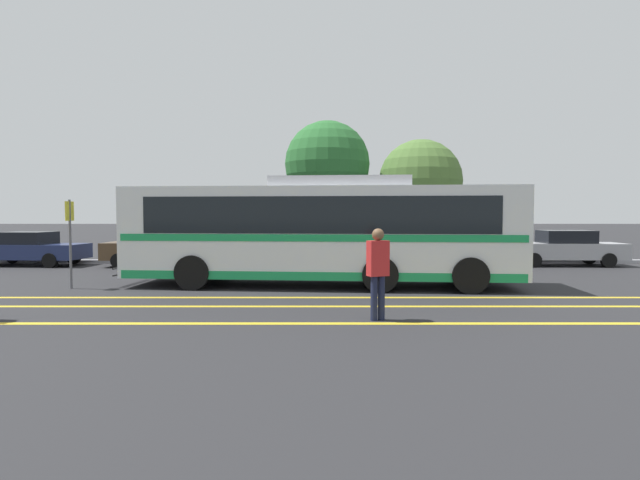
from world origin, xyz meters
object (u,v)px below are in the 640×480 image
Objects in this scene: parked_car_3 at (435,249)px; tree_1 at (419,181)px; pedestrian_0 at (377,267)px; bus_stop_sign at (68,233)px; parked_car_4 at (562,248)px; parked_car_2 at (297,249)px; parked_car_1 at (157,248)px; transit_bus at (320,230)px; tree_0 at (326,164)px; parked_car_0 at (28,249)px.

tree_1 is (0.37, 5.38, 3.18)m from parked_car_3.
bus_stop_sign reaches higher than pedestrian_0.
parked_car_4 is 0.81× the size of tree_1.
parked_car_1 is at bearing -95.44° from parked_car_2.
parked_car_1 is 13.44m from tree_1.
parked_car_3 is (5.76, -0.17, 0.02)m from parked_car_2.
tree_1 is (12.46, 11.62, 2.28)m from bus_stop_sign.
transit_bus reaches higher than pedestrian_0.
tree_1 is at bearing 1.48° from tree_0.
parked_car_0 is at bearing -95.23° from parked_car_2.
parked_car_4 is 18.78m from bus_stop_sign.
tree_0 reaches higher than parked_car_4.
parked_car_0 is at bearing 42.20° from bus_stop_sign.
bus_stop_sign is at bearing 175.88° from parked_car_1.
parked_car_3 is (11.68, -0.32, -0.01)m from parked_car_1.
parked_car_2 is (5.92, -0.15, -0.03)m from parked_car_1.
parked_car_3 is 13.64m from bus_stop_sign.
parked_car_0 is at bearing 85.14° from parked_car_3.
transit_bus is at bearing -99.82° from pedestrian_0.
pedestrian_0 is 9.49m from bus_stop_sign.
tree_1 is (5.17, 11.01, 2.22)m from transit_bus.
parked_car_4 is at bearing -89.26° from parked_car_3.
transit_bus is 1.98× the size of tree_1.
parked_car_4 is 2.62× the size of pedestrian_0.
tree_1 is at bearing 110.18° from parked_car_0.
parked_car_0 reaches higher than parked_car_1.
transit_bus reaches higher than parked_car_1.
parked_car_0 is at bearing 88.43° from parked_car_1.
parked_car_4 is at bearing -90.27° from parked_car_1.
transit_bus is 11.93m from parked_car_4.
parked_car_2 is at bearing -101.58° from pedestrian_0.
tree_1 reaches higher than pedestrian_0.
parked_car_3 is at bearing -93.90° from tree_1.
bus_stop_sign reaches higher than parked_car_2.
transit_bus is 4.65× the size of bus_stop_sign.
parked_car_0 is 11.40m from parked_car_2.
tree_0 is at bearing 36.96° from parked_car_3.
bus_stop_sign is 0.43× the size of tree_1.
parked_car_0 is at bearing -159.14° from tree_0.
pedestrian_0 is 0.72× the size of bus_stop_sign.
parked_car_0 is at bearing -164.20° from tree_1.
transit_bus is at bearing 5.44° from parked_car_2.
parked_car_2 is (-0.96, 5.80, -0.98)m from transit_bus.
pedestrian_0 is (-3.68, -10.61, 0.35)m from parked_car_3.
tree_1 is at bearing -7.34° from parked_car_3.
tree_0 is at bearing -178.52° from tree_1.
tree_1 reaches higher than bus_stop_sign.
bus_stop_sign is at bearing 99.82° from transit_bus.
parked_car_2 is at bearing 14.38° from transit_bus.
parked_car_3 is at bearing -57.71° from bus_stop_sign.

